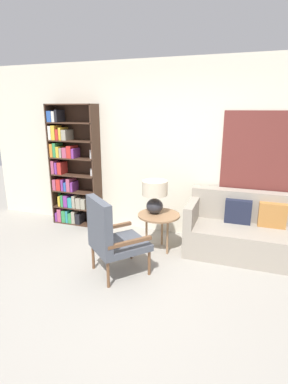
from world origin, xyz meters
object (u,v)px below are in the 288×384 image
Objects in this scene: side_table at (159,218)px; table_lamp at (155,194)px; armchair at (110,234)px; bookshelf at (71,171)px; couch at (253,233)px.

side_table is 1.25× the size of table_lamp.
side_table is (0.36, 0.84, -0.04)m from armchair.
bookshelf is 2.00m from armchair.
couch is at bearing -4.36° from bookshelf.
table_lamp reaches higher than couch.
table_lamp is at bearing -16.78° from bookshelf.
armchair is at bearing -145.04° from couch.
couch is (1.64, 1.14, -0.21)m from armchair.
bookshelf is 1.88m from side_table.
table_lamp is at bearing 160.23° from side_table.
armchair is 0.96m from table_lamp.
bookshelf is at bearing 163.22° from table_lamp.
couch is at bearing 13.29° from side_table.
armchair is at bearing -113.11° from side_table.
couch reaches higher than side_table.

